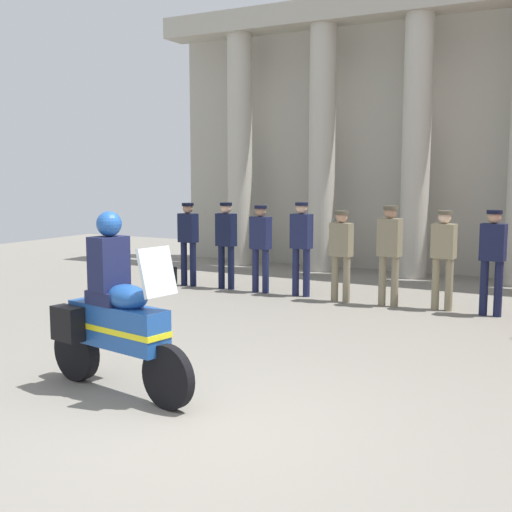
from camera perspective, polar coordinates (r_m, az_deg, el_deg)
The scene contains 12 objects.
ground_plane at distance 6.14m, azimuth -6.17°, elevation -14.58°, with size 28.00×28.00×0.00m, color gray.
colonnade_backdrop at distance 15.17m, azimuth 14.48°, elevation 11.21°, with size 12.71×1.46×6.18m.
officer_in_row_0 at distance 13.21m, azimuth -5.98°, elevation 1.67°, with size 0.40×0.26×1.69m.
officer_in_row_1 at distance 12.80m, azimuth -2.64°, elevation 1.56°, with size 0.40×0.26×1.72m.
officer_in_row_2 at distance 12.40m, azimuth 0.40°, elevation 1.28°, with size 0.40×0.26×1.68m.
officer_in_row_3 at distance 12.05m, azimuth 4.01°, elevation 1.32°, with size 0.40×0.26×1.75m.
officer_in_row_4 at distance 11.57m, azimuth 7.49°, elevation 0.65°, with size 0.40×0.26×1.63m.
officer_in_row_5 at distance 11.32m, azimuth 11.64°, elevation 0.74°, with size 0.40×0.26×1.74m.
officer_in_row_6 at distance 11.21m, azimuth 16.15°, elevation 0.35°, with size 0.40×0.26×1.67m.
officer_in_row_7 at distance 10.99m, azimuth 20.09°, elevation 0.18°, with size 0.40×0.26×1.71m.
motorcycle_with_rider at distance 6.90m, azimuth -12.42°, elevation -5.33°, with size 2.08×0.79×1.90m.
briefcase_on_ground at distance 13.47m, azimuth -7.51°, elevation -1.77°, with size 0.10×0.32×0.36m, color black.
Camera 1 is at (3.23, -4.70, 2.28)m, focal length 45.50 mm.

